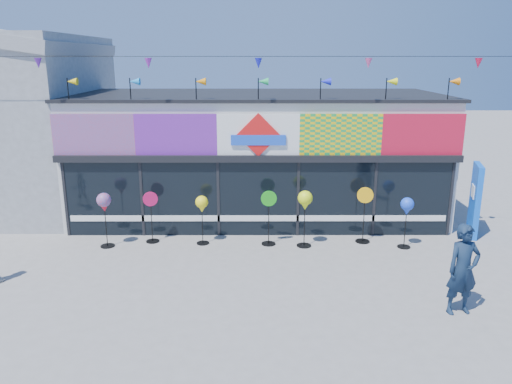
{
  "coord_description": "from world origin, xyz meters",
  "views": [
    {
      "loc": [
        -0.09,
        -11.02,
        5.3
      ],
      "look_at": [
        -0.07,
        2.0,
        1.75
      ],
      "focal_mm": 35.0,
      "sensor_mm": 36.0,
      "label": 1
    }
  ],
  "objects_px": {
    "spinner_0": "(104,204)",
    "spinner_6": "(407,208)",
    "blue_sign": "(475,200)",
    "spinner_4": "(305,202)",
    "spinner_3": "(269,216)",
    "spinner_5": "(364,213)",
    "spinner_2": "(202,206)",
    "spinner_1": "(151,216)",
    "adult_man": "(463,270)"
  },
  "relations": [
    {
      "from": "spinner_0",
      "to": "spinner_6",
      "type": "xyz_separation_m",
      "value": [
        8.54,
        -0.08,
        -0.09
      ]
    },
    {
      "from": "spinner_0",
      "to": "spinner_6",
      "type": "distance_m",
      "value": 8.54
    },
    {
      "from": "blue_sign",
      "to": "spinner_0",
      "type": "bearing_deg",
      "value": -159.92
    },
    {
      "from": "spinner_0",
      "to": "spinner_4",
      "type": "xyz_separation_m",
      "value": [
        5.67,
        0.02,
        0.05
      ]
    },
    {
      "from": "blue_sign",
      "to": "spinner_4",
      "type": "bearing_deg",
      "value": -154.75
    },
    {
      "from": "spinner_3",
      "to": "spinner_0",
      "type": "bearing_deg",
      "value": -177.95
    },
    {
      "from": "spinner_3",
      "to": "spinner_5",
      "type": "relative_size",
      "value": 0.97
    },
    {
      "from": "spinner_2",
      "to": "spinner_1",
      "type": "bearing_deg",
      "value": 174.09
    },
    {
      "from": "spinner_3",
      "to": "adult_man",
      "type": "height_order",
      "value": "adult_man"
    },
    {
      "from": "spinner_3",
      "to": "spinner_5",
      "type": "height_order",
      "value": "spinner_5"
    },
    {
      "from": "spinner_3",
      "to": "adult_man",
      "type": "relative_size",
      "value": 0.82
    },
    {
      "from": "spinner_1",
      "to": "spinner_0",
      "type": "bearing_deg",
      "value": -162.77
    },
    {
      "from": "adult_man",
      "to": "spinner_6",
      "type": "bearing_deg",
      "value": 80.36
    },
    {
      "from": "blue_sign",
      "to": "spinner_0",
      "type": "xyz_separation_m",
      "value": [
        -10.91,
        -0.96,
        0.17
      ]
    },
    {
      "from": "spinner_3",
      "to": "spinner_1",
      "type": "bearing_deg",
      "value": 176.42
    },
    {
      "from": "spinner_2",
      "to": "spinner_6",
      "type": "xyz_separation_m",
      "value": [
        5.81,
        -0.31,
        0.03
      ]
    },
    {
      "from": "spinner_6",
      "to": "spinner_3",
      "type": "bearing_deg",
      "value": 176.34
    },
    {
      "from": "spinner_5",
      "to": "spinner_1",
      "type": "bearing_deg",
      "value": 179.78
    },
    {
      "from": "spinner_1",
      "to": "spinner_3",
      "type": "xyz_separation_m",
      "value": [
        3.43,
        -0.21,
        0.05
      ]
    },
    {
      "from": "spinner_2",
      "to": "spinner_3",
      "type": "xyz_separation_m",
      "value": [
        1.92,
        -0.06,
        -0.31
      ]
    },
    {
      "from": "adult_man",
      "to": "spinner_4",
      "type": "bearing_deg",
      "value": 116.4
    },
    {
      "from": "spinner_5",
      "to": "spinner_6",
      "type": "height_order",
      "value": "spinner_5"
    },
    {
      "from": "spinner_0",
      "to": "spinner_2",
      "type": "distance_m",
      "value": 2.74
    },
    {
      "from": "spinner_4",
      "to": "adult_man",
      "type": "relative_size",
      "value": 0.84
    },
    {
      "from": "spinner_2",
      "to": "adult_man",
      "type": "bearing_deg",
      "value": -34.67
    },
    {
      "from": "spinner_5",
      "to": "adult_man",
      "type": "height_order",
      "value": "adult_man"
    },
    {
      "from": "spinner_1",
      "to": "spinner_4",
      "type": "distance_m",
      "value": 4.49
    },
    {
      "from": "adult_man",
      "to": "spinner_0",
      "type": "bearing_deg",
      "value": 145.03
    },
    {
      "from": "spinner_3",
      "to": "spinner_6",
      "type": "bearing_deg",
      "value": -3.66
    },
    {
      "from": "spinner_1",
      "to": "spinner_6",
      "type": "relative_size",
      "value": 1.03
    },
    {
      "from": "spinner_1",
      "to": "adult_man",
      "type": "relative_size",
      "value": 0.77
    },
    {
      "from": "blue_sign",
      "to": "spinner_3",
      "type": "relative_size",
      "value": 1.37
    },
    {
      "from": "spinner_1",
      "to": "spinner_3",
      "type": "relative_size",
      "value": 0.95
    },
    {
      "from": "spinner_1",
      "to": "spinner_6",
      "type": "xyz_separation_m",
      "value": [
        7.31,
        -0.46,
        0.38
      ]
    },
    {
      "from": "spinner_4",
      "to": "spinner_6",
      "type": "relative_size",
      "value": 1.12
    },
    {
      "from": "blue_sign",
      "to": "spinner_1",
      "type": "height_order",
      "value": "blue_sign"
    },
    {
      "from": "spinner_0",
      "to": "spinner_1",
      "type": "relative_size",
      "value": 1.05
    },
    {
      "from": "spinner_4",
      "to": "adult_man",
      "type": "bearing_deg",
      "value": -52.69
    },
    {
      "from": "blue_sign",
      "to": "spinner_5",
      "type": "distance_m",
      "value": 3.53
    },
    {
      "from": "spinner_1",
      "to": "spinner_3",
      "type": "bearing_deg",
      "value": -3.58
    },
    {
      "from": "spinner_1",
      "to": "adult_man",
      "type": "distance_m",
      "value": 8.52
    },
    {
      "from": "spinner_2",
      "to": "spinner_3",
      "type": "height_order",
      "value": "spinner_3"
    },
    {
      "from": "adult_man",
      "to": "spinner_3",
      "type": "bearing_deg",
      "value": 123.74
    },
    {
      "from": "blue_sign",
      "to": "spinner_6",
      "type": "height_order",
      "value": "blue_sign"
    },
    {
      "from": "spinner_4",
      "to": "spinner_6",
      "type": "bearing_deg",
      "value": -1.99
    },
    {
      "from": "spinner_4",
      "to": "spinner_1",
      "type": "bearing_deg",
      "value": 175.33
    },
    {
      "from": "spinner_5",
      "to": "spinner_6",
      "type": "xyz_separation_m",
      "value": [
        1.1,
        -0.44,
        0.31
      ]
    },
    {
      "from": "spinner_2",
      "to": "spinner_3",
      "type": "relative_size",
      "value": 0.9
    },
    {
      "from": "spinner_5",
      "to": "spinner_2",
      "type": "bearing_deg",
      "value": -178.4
    },
    {
      "from": "spinner_0",
      "to": "spinner_2",
      "type": "height_order",
      "value": "spinner_0"
    }
  ]
}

